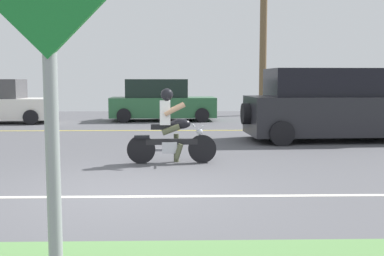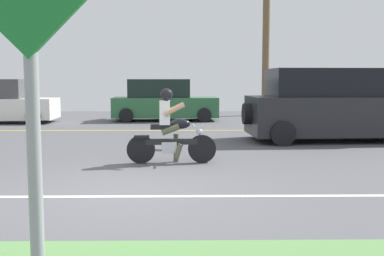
# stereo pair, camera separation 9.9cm
# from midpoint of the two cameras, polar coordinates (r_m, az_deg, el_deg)

# --- Properties ---
(ground) EXTENTS (56.00, 30.00, 0.04)m
(ground) POSITION_cam_midpoint_polar(r_m,az_deg,el_deg) (9.95, -6.30, -3.92)
(ground) COLOR #545459
(lane_line_near) EXTENTS (50.40, 0.12, 0.01)m
(lane_line_near) POSITION_cam_midpoint_polar(r_m,az_deg,el_deg) (6.84, -8.59, -8.29)
(lane_line_near) COLOR silver
(lane_line_near) RESTS_ON ground
(lane_line_far) EXTENTS (50.40, 0.12, 0.01)m
(lane_line_far) POSITION_cam_midpoint_polar(r_m,az_deg,el_deg) (15.45, -4.55, -0.30)
(lane_line_far) COLOR yellow
(lane_line_far) RESTS_ON ground
(motorcyclist) EXTENTS (1.80, 0.59, 1.50)m
(motorcyclist) POSITION_cam_midpoint_polar(r_m,az_deg,el_deg) (9.35, -2.90, -0.46)
(motorcyclist) COLOR black
(motorcyclist) RESTS_ON ground
(suv_nearby) EXTENTS (4.86, 2.33, 1.98)m
(suv_nearby) POSITION_cam_midpoint_polar(r_m,az_deg,el_deg) (13.39, 16.36, 2.62)
(suv_nearby) COLOR #232328
(suv_nearby) RESTS_ON ground
(parked_car_1) EXTENTS (4.32, 2.00, 1.69)m
(parked_car_1) POSITION_cam_midpoint_polar(r_m,az_deg,el_deg) (19.16, -3.94, 3.25)
(parked_car_1) COLOR #2D663D
(parked_car_1) RESTS_ON ground
(street_sign) EXTENTS (0.62, 0.06, 2.38)m
(street_sign) POSITION_cam_midpoint_polar(r_m,az_deg,el_deg) (2.04, -18.16, -0.56)
(street_sign) COLOR gray
(street_sign) RESTS_ON ground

